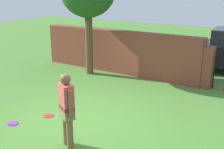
% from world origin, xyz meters
% --- Properties ---
extents(ground_plane, '(40.00, 40.00, 0.00)m').
position_xyz_m(ground_plane, '(0.00, 0.00, 0.00)').
color(ground_plane, '#4C8433').
extents(brick_wall, '(6.74, 0.50, 1.66)m').
position_xyz_m(brick_wall, '(-1.50, 4.43, 0.83)').
color(brick_wall, brown).
rests_on(brick_wall, ground).
extents(person, '(0.49, 0.36, 1.62)m').
position_xyz_m(person, '(0.51, -0.93, 0.90)').
color(person, brown).
rests_on(person, ground).
extents(frisbee_red, '(0.27, 0.27, 0.02)m').
position_xyz_m(frisbee_red, '(-0.93, -0.09, 0.01)').
color(frisbee_red, red).
rests_on(frisbee_red, ground).
extents(frisbee_purple, '(0.27, 0.27, 0.02)m').
position_xyz_m(frisbee_purple, '(-1.35, -0.89, 0.01)').
color(frisbee_purple, purple).
rests_on(frisbee_purple, ground).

